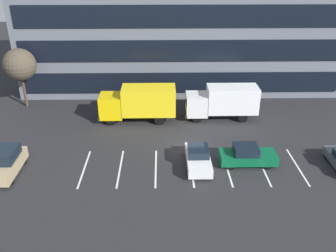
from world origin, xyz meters
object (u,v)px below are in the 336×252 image
(suv_tan, at_px, (6,162))
(sedan_white, at_px, (198,158))
(bare_tree, at_px, (20,65))
(box_truck_white, at_px, (223,101))
(box_truck_yellow_all, at_px, (139,102))
(sedan_forest, at_px, (247,156))

(suv_tan, height_order, sedan_white, suv_tan)
(bare_tree, bearing_deg, box_truck_white, -9.53)
(box_truck_yellow_all, xyz_separation_m, suv_tan, (-9.60, -9.34, -1.01))
(sedan_forest, bearing_deg, box_truck_yellow_all, 137.11)
(sedan_forest, bearing_deg, suv_tan, -176.88)
(box_truck_yellow_all, bearing_deg, sedan_forest, -42.89)
(box_truck_yellow_all, relative_size, sedan_forest, 1.68)
(box_truck_yellow_all, relative_size, box_truck_white, 1.05)
(box_truck_yellow_all, height_order, sedan_forest, box_truck_yellow_all)
(suv_tan, distance_m, sedan_white, 14.66)
(box_truck_yellow_all, xyz_separation_m, bare_tree, (-12.49, 3.88, 2.66))
(box_truck_white, distance_m, suv_tan, 20.40)
(bare_tree, bearing_deg, sedan_forest, -29.63)
(box_truck_white, xyz_separation_m, bare_tree, (-20.79, 3.49, 2.74))
(bare_tree, bearing_deg, suv_tan, -77.67)
(sedan_white, xyz_separation_m, bare_tree, (-17.53, 12.46, 3.88))
(box_truck_yellow_all, bearing_deg, sedan_white, -59.62)
(box_truck_yellow_all, height_order, box_truck_white, box_truck_yellow_all)
(sedan_forest, xyz_separation_m, bare_tree, (-21.46, 12.21, 3.86))
(sedan_white, bearing_deg, box_truck_white, 69.99)
(sedan_forest, height_order, sedan_white, sedan_forest)
(sedan_forest, distance_m, bare_tree, 24.99)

